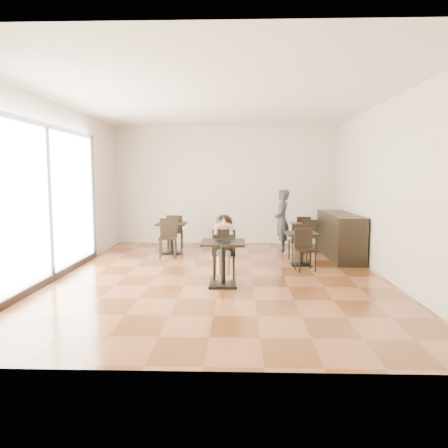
{
  "coord_description": "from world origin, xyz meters",
  "views": [
    {
      "loc": [
        0.33,
        -7.96,
        1.85
      ],
      "look_at": [
        0.08,
        -0.26,
        1.0
      ],
      "focal_mm": 35.0,
      "sensor_mm": 36.0,
      "label": 1
    }
  ],
  "objects_px": {
    "adult_patron": "(282,221)",
    "chair_left_b": "(168,238)",
    "chair_mid_b": "(305,250)",
    "chair_back_b": "(310,237)",
    "cafe_table_left": "(172,238)",
    "chair_back_a": "(303,231)",
    "cafe_table_mid": "(301,249)",
    "child_chair": "(224,254)",
    "cafe_table_back": "(304,236)",
    "chair_left_a": "(175,232)",
    "child": "(224,247)",
    "child_table": "(223,264)",
    "chair_mid_a": "(298,242)"
  },
  "relations": [
    {
      "from": "cafe_table_mid",
      "to": "chair_mid_b",
      "type": "xyz_separation_m",
      "value": [
        0.0,
        -0.55,
        0.07
      ]
    },
    {
      "from": "cafe_table_mid",
      "to": "chair_back_a",
      "type": "xyz_separation_m",
      "value": [
        0.4,
        2.45,
        0.06
      ]
    },
    {
      "from": "child_chair",
      "to": "chair_back_a",
      "type": "distance_m",
      "value": 4.2
    },
    {
      "from": "cafe_table_back",
      "to": "chair_left_a",
      "type": "xyz_separation_m",
      "value": [
        -3.25,
        -0.09,
        0.11
      ]
    },
    {
      "from": "adult_patron",
      "to": "cafe_table_left",
      "type": "relative_size",
      "value": 2.08
    },
    {
      "from": "cafe_table_left",
      "to": "chair_mid_b",
      "type": "height_order",
      "value": "chair_mid_b"
    },
    {
      "from": "cafe_table_left",
      "to": "chair_back_a",
      "type": "bearing_deg",
      "value": 19.09
    },
    {
      "from": "chair_back_b",
      "to": "cafe_table_back",
      "type": "bearing_deg",
      "value": 104.0
    },
    {
      "from": "cafe_table_back",
      "to": "chair_left_b",
      "type": "xyz_separation_m",
      "value": [
        -3.25,
        -1.19,
        0.11
      ]
    },
    {
      "from": "chair_mid_a",
      "to": "chair_back_a",
      "type": "height_order",
      "value": "chair_mid_a"
    },
    {
      "from": "cafe_table_mid",
      "to": "cafe_table_back",
      "type": "height_order",
      "value": "cafe_table_mid"
    },
    {
      "from": "cafe_table_left",
      "to": "chair_left_b",
      "type": "distance_m",
      "value": 0.55
    },
    {
      "from": "adult_patron",
      "to": "child_chair",
      "type": "bearing_deg",
      "value": -17.22
    },
    {
      "from": "cafe_table_back",
      "to": "chair_left_a",
      "type": "bearing_deg",
      "value": -178.4
    },
    {
      "from": "chair_back_a",
      "to": "chair_mid_b",
      "type": "bearing_deg",
      "value": 89.59
    },
    {
      "from": "chair_mid_a",
      "to": "chair_back_b",
      "type": "xyz_separation_m",
      "value": [
        0.4,
        0.84,
        -0.01
      ]
    },
    {
      "from": "cafe_table_back",
      "to": "chair_back_b",
      "type": "distance_m",
      "value": 0.56
    },
    {
      "from": "chair_left_a",
      "to": "chair_back_a",
      "type": "bearing_deg",
      "value": -173.5
    },
    {
      "from": "cafe_table_back",
      "to": "chair_left_b",
      "type": "bearing_deg",
      "value": -159.87
    },
    {
      "from": "child",
      "to": "chair_back_a",
      "type": "relative_size",
      "value": 1.44
    },
    {
      "from": "chair_back_a",
      "to": "chair_left_a",
      "type": "bearing_deg",
      "value": 17.44
    },
    {
      "from": "chair_mid_a",
      "to": "chair_mid_b",
      "type": "xyz_separation_m",
      "value": [
        0.0,
        -1.1,
        0.0
      ]
    },
    {
      "from": "child_table",
      "to": "chair_back_b",
      "type": "height_order",
      "value": "chair_back_b"
    },
    {
      "from": "adult_patron",
      "to": "chair_back_b",
      "type": "bearing_deg",
      "value": 76.2
    },
    {
      "from": "cafe_table_left",
      "to": "chair_left_b",
      "type": "xyz_separation_m",
      "value": [
        0.0,
        -0.55,
        0.07
      ]
    },
    {
      "from": "cafe_table_left",
      "to": "chair_left_a",
      "type": "height_order",
      "value": "chair_left_a"
    },
    {
      "from": "adult_patron",
      "to": "chair_left_a",
      "type": "distance_m",
      "value": 2.69
    },
    {
      "from": "child",
      "to": "chair_back_b",
      "type": "bearing_deg",
      "value": 53.41
    },
    {
      "from": "child_table",
      "to": "cafe_table_left",
      "type": "relative_size",
      "value": 1.04
    },
    {
      "from": "cafe_table_left",
      "to": "chair_mid_b",
      "type": "distance_m",
      "value": 3.45
    },
    {
      "from": "child_chair",
      "to": "chair_left_b",
      "type": "bearing_deg",
      "value": -56.37
    },
    {
      "from": "child_chair",
      "to": "chair_mid_a",
      "type": "relative_size",
      "value": 1.12
    },
    {
      "from": "adult_patron",
      "to": "chair_left_b",
      "type": "height_order",
      "value": "adult_patron"
    },
    {
      "from": "cafe_table_back",
      "to": "child_chair",
      "type": "bearing_deg",
      "value": -120.74
    },
    {
      "from": "child_chair",
      "to": "cafe_table_back",
      "type": "bearing_deg",
      "value": -120.74
    },
    {
      "from": "chair_mid_b",
      "to": "chair_left_b",
      "type": "distance_m",
      "value": 3.19
    },
    {
      "from": "cafe_table_back",
      "to": "chair_mid_a",
      "type": "distance_m",
      "value": 1.43
    },
    {
      "from": "chair_left_a",
      "to": "child_table",
      "type": "bearing_deg",
      "value": 106.38
    },
    {
      "from": "child_table",
      "to": "chair_back_b",
      "type": "xyz_separation_m",
      "value": [
        1.97,
        3.21,
        0.02
      ]
    },
    {
      "from": "cafe_table_mid",
      "to": "adult_patron",
      "type": "bearing_deg",
      "value": 98.56
    },
    {
      "from": "adult_patron",
      "to": "cafe_table_back",
      "type": "bearing_deg",
      "value": 124.4
    },
    {
      "from": "child_table",
      "to": "cafe_table_left",
      "type": "bearing_deg",
      "value": 113.29
    },
    {
      "from": "child_table",
      "to": "child",
      "type": "height_order",
      "value": "child"
    },
    {
      "from": "chair_mid_b",
      "to": "chair_back_b",
      "type": "relative_size",
      "value": 1.02
    },
    {
      "from": "child_table",
      "to": "cafe_table_left",
      "type": "height_order",
      "value": "child_table"
    },
    {
      "from": "cafe_table_back",
      "to": "chair_back_b",
      "type": "height_order",
      "value": "chair_back_b"
    },
    {
      "from": "chair_mid_a",
      "to": "chair_back_b",
      "type": "distance_m",
      "value": 0.93
    },
    {
      "from": "child_table",
      "to": "child_chair",
      "type": "distance_m",
      "value": 0.56
    },
    {
      "from": "chair_back_a",
      "to": "chair_mid_a",
      "type": "bearing_deg",
      "value": 85.26
    },
    {
      "from": "chair_mid_b",
      "to": "chair_back_a",
      "type": "height_order",
      "value": "chair_mid_b"
    }
  ]
}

